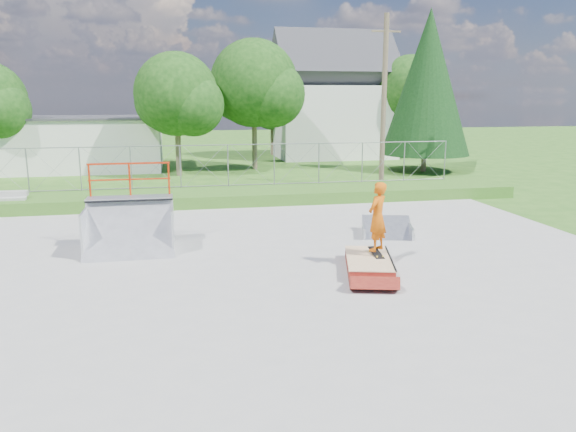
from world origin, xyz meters
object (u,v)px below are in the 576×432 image
skater (377,219)px  grind_box (369,264)px  quarter_pipe (129,210)px  flat_bank_ramp (387,229)px

skater → grind_box: bearing=-2.8°
quarter_pipe → flat_bank_ramp: 7.82m
quarter_pipe → skater: quarter_pipe is taller
quarter_pipe → grind_box: bearing=-25.9°
grind_box → quarter_pipe: 6.73m
grind_box → quarter_pipe: (-5.98, 2.92, 1.04)m
quarter_pipe → flat_bank_ramp: quarter_pipe is taller
grind_box → skater: 1.14m
grind_box → skater: size_ratio=1.41×
grind_box → skater: bearing=53.7°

